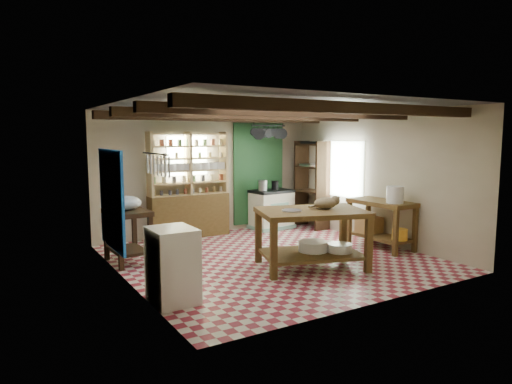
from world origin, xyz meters
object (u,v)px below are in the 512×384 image
stove (271,209)px  white_cabinet (172,265)px  work_table (311,239)px  cat (325,203)px  right_counter (381,224)px  prep_table (128,236)px

stove → white_cabinet: white_cabinet is taller
work_table → cat: 0.62m
white_cabinet → right_counter: 4.45m
stove → cat: size_ratio=2.26×
work_table → prep_table: size_ratio=1.86×
cat → right_counter: bearing=20.5°
work_table → right_counter: size_ratio=1.31×
stove → cat: 3.16m
work_table → stove: bearing=86.6°
work_table → prep_table: (-2.45, 1.80, -0.02)m
work_table → prep_table: bearing=161.6°
work_table → right_counter: (1.93, 0.35, -0.02)m
right_counter → cat: 1.81m
cat → stove: bearing=81.1°
right_counter → cat: cat is taller
cat → work_table: bearing=-178.7°
prep_table → white_cabinet: bearing=-93.8°
right_counter → cat: (-1.68, -0.37, 0.58)m
white_cabinet → cat: size_ratio=2.37×
stove → prep_table: (-3.60, -1.14, 0.00)m
work_table → white_cabinet: bearing=-154.8°
white_cabinet → right_counter: white_cabinet is taller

